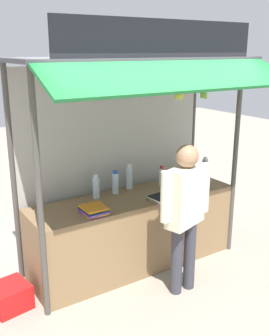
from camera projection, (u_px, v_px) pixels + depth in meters
The scene contains 16 objects.
ground_plane at pixel (134, 263), 4.92m from camera, with size 20.00×20.00×0.00m, color #9E9384.
stall_counter at pixel (134, 231), 4.80m from camera, with size 2.52×0.70×0.88m, color olive.
stall_structure at pixel (129, 126), 4.53m from camera, with size 2.72×1.54×2.81m.
water_bottle_mid_right at pixel (161, 177), 5.00m from camera, with size 0.07×0.07×0.26m.
water_bottle_front_left at pixel (205, 168), 5.34m from camera, with size 0.08×0.08×0.28m.
water_bottle_right at pixel (115, 183), 4.75m from camera, with size 0.08×0.08×0.28m.
water_bottle_rear_center at pixel (129, 177), 4.91m from camera, with size 0.09×0.09×0.31m.
water_bottle_front_right at pixel (96, 187), 4.60m from camera, with size 0.08×0.08×0.28m.
magazine_stack_mid_left at pixel (193, 187), 4.88m from camera, with size 0.28×0.31×0.09m.
magazine_stack_left at pixel (94, 210), 4.19m from camera, with size 0.26×0.30×0.07m.
magazine_stack_far_left at pixel (196, 181), 5.16m from camera, with size 0.22×0.28×0.05m.
magazine_stack_center at pixel (162, 199), 4.53m from camera, with size 0.26×0.33×0.05m.
banana_bunch_rightmost at pixel (204, 91), 4.27m from camera, with size 0.11×0.09×0.31m.
banana_bunch_leftmost at pixel (179, 91), 4.09m from camera, with size 0.11×0.11×0.29m.
vendor_person at pixel (185, 206), 4.11m from camera, with size 0.62×0.32×1.63m.
plastic_crate at pixel (10, 296), 4.05m from camera, with size 0.36×0.36×0.25m, color red.
Camera 1 is at (-2.38, -3.68, 2.53)m, focal length 42.72 mm.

